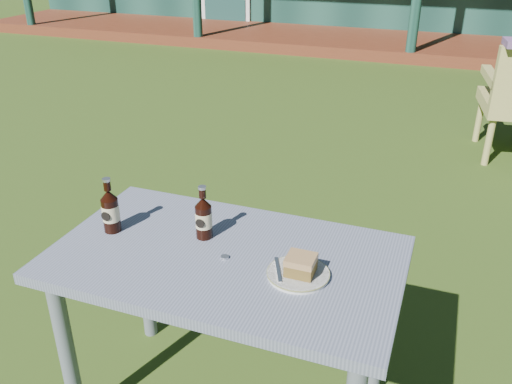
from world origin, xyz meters
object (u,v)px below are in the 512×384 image
at_px(cafe_table, 226,279).
at_px(cake_slice, 301,265).
at_px(cola_bottle_near, 204,217).
at_px(cola_bottle_far, 110,210).
at_px(plate, 298,274).

distance_m(cafe_table, cake_slice, 0.32).
bearing_deg(cola_bottle_near, cake_slice, -16.34).
relative_size(cake_slice, cola_bottle_far, 0.43).
xyz_separation_m(cake_slice, cola_bottle_far, (-0.73, 0.04, 0.04)).
bearing_deg(cake_slice, plate, 176.66).
relative_size(plate, cola_bottle_far, 0.96).
bearing_deg(cafe_table, plate, -7.51).
relative_size(cake_slice, cola_bottle_near, 0.45).
bearing_deg(cola_bottle_far, plate, -3.03).
distance_m(cafe_table, cola_bottle_far, 0.49).
distance_m(cake_slice, cola_bottle_far, 0.73).
height_order(plate, cola_bottle_near, cola_bottle_near).
bearing_deg(plate, cake_slice, -3.34).
xyz_separation_m(plate, cola_bottle_near, (-0.39, 0.12, 0.07)).
relative_size(plate, cake_slice, 2.22).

